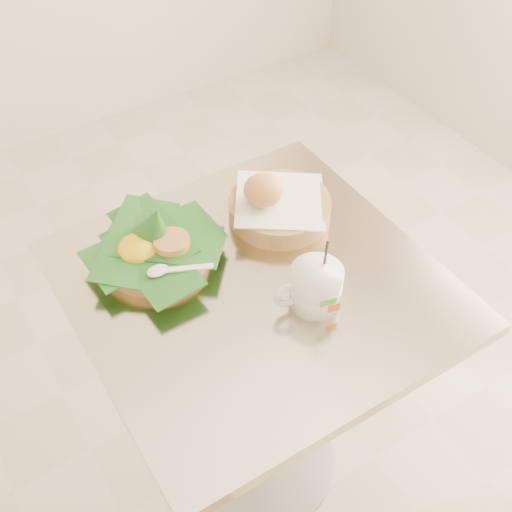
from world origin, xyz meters
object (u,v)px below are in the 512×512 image
coffee_mug (315,286)px  cafe_table (255,348)px  bread_basket (277,205)px  rice_basket (154,245)px

coffee_mug → cafe_table: bearing=122.4°
bread_basket → cafe_table: bearing=-135.9°
cafe_table → coffee_mug: size_ratio=4.35×
coffee_mug → bread_basket: bearing=72.6°
rice_basket → bread_basket: rice_basket is taller
coffee_mug → rice_basket: bearing=127.3°
cafe_table → bread_basket: size_ratio=2.84×
bread_basket → coffee_mug: bearing=-107.4°
rice_basket → bread_basket: (0.28, -0.03, -0.00)m
bread_basket → coffee_mug: 0.26m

